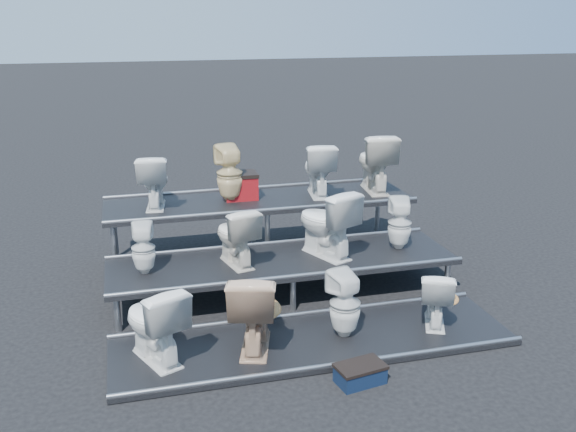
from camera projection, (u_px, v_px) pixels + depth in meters
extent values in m
plane|color=black|center=(283.00, 294.00, 7.95)|extent=(80.00, 80.00, 0.00)
cube|color=black|center=(313.00, 341.00, 6.75)|extent=(4.20, 1.20, 0.06)
cube|color=black|center=(283.00, 277.00, 7.88)|extent=(4.20, 1.20, 0.46)
cube|color=black|center=(260.00, 228.00, 9.02)|extent=(4.20, 1.20, 0.86)
imported|color=white|center=(154.00, 323.00, 6.22)|extent=(0.73, 0.90, 0.80)
imported|color=tan|center=(254.00, 309.00, 6.45)|extent=(0.70, 0.94, 0.85)
imported|color=white|center=(345.00, 304.00, 6.71)|extent=(0.39, 0.40, 0.72)
imported|color=white|center=(436.00, 297.00, 6.98)|extent=(0.58, 0.72, 0.64)
imported|color=white|center=(143.00, 248.00, 7.32)|extent=(0.29, 0.29, 0.60)
imported|color=beige|center=(236.00, 236.00, 7.56)|extent=(0.55, 0.77, 0.71)
imported|color=white|center=(326.00, 223.00, 7.82)|extent=(0.76, 0.95, 0.85)
imported|color=white|center=(400.00, 223.00, 8.09)|extent=(0.37, 0.37, 0.66)
imported|color=white|center=(154.00, 181.00, 8.43)|extent=(0.49, 0.75, 0.71)
imported|color=beige|center=(230.00, 173.00, 8.67)|extent=(0.41, 0.41, 0.78)
imported|color=white|center=(318.00, 169.00, 8.98)|extent=(0.52, 0.79, 0.76)
imported|color=beige|center=(375.00, 162.00, 9.18)|extent=(0.56, 0.88, 0.85)
cube|color=maroon|center=(240.00, 187.00, 8.87)|extent=(0.45, 0.36, 0.32)
cube|color=black|center=(360.00, 375.00, 6.03)|extent=(0.48, 0.34, 0.16)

